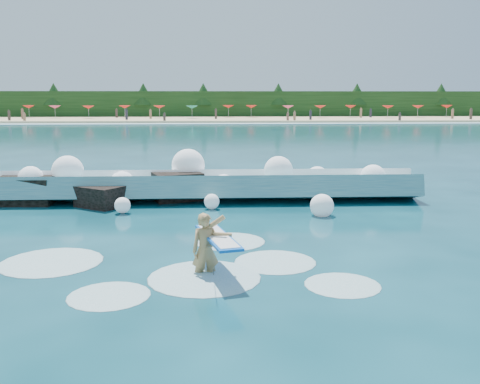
{
  "coord_description": "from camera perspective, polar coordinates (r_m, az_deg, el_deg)",
  "views": [
    {
      "loc": [
        0.73,
        -13.67,
        4.01
      ],
      "look_at": [
        1.5,
        2.0,
        1.2
      ],
      "focal_mm": 40.0,
      "sensor_mm": 36.0,
      "label": 1
    }
  ],
  "objects": [
    {
      "name": "treeline",
      "position": [
        101.68,
        -3.27,
        9.28
      ],
      "size": [
        140.0,
        4.0,
        5.0
      ],
      "primitive_type": "cube",
      "color": "black",
      "rests_on": "ground"
    },
    {
      "name": "surf_foam",
      "position": [
        12.93,
        -6.53,
        -7.97
      ],
      "size": [
        8.85,
        5.87,
        0.13
      ],
      "color": "silver",
      "rests_on": "ground"
    },
    {
      "name": "rock_cluster",
      "position": [
        21.21,
        -15.14,
        0.01
      ],
      "size": [
        7.93,
        3.18,
        1.27
      ],
      "color": "black",
      "rests_on": "ground"
    },
    {
      "name": "beach",
      "position": [
        91.75,
        -3.3,
        7.75
      ],
      "size": [
        140.0,
        20.0,
        0.4
      ],
      "primitive_type": "cube",
      "color": "tan",
      "rests_on": "ground"
    },
    {
      "name": "ground",
      "position": [
        14.26,
        -5.67,
        -6.22
      ],
      "size": [
        200.0,
        200.0,
        0.0
      ],
      "primitive_type": "plane",
      "color": "#07333E",
      "rests_on": "ground"
    },
    {
      "name": "surfer_with_board",
      "position": [
        12.2,
        -3.4,
        -5.92
      ],
      "size": [
        1.17,
        2.91,
        1.72
      ],
      "color": "#A5804D",
      "rests_on": "ground"
    },
    {
      "name": "breaking_wave",
      "position": [
        21.17,
        -3.93,
        0.6
      ],
      "size": [
        16.74,
        2.66,
        1.44
      ],
      "color": "teal",
      "rests_on": "ground"
    },
    {
      "name": "wave_spray",
      "position": [
        20.99,
        -4.54,
        1.69
      ],
      "size": [
        14.3,
        4.97,
        2.0
      ],
      "color": "white",
      "rests_on": "ground"
    },
    {
      "name": "wet_band",
      "position": [
        80.77,
        -3.36,
        7.31
      ],
      "size": [
        140.0,
        5.0,
        0.08
      ],
      "primitive_type": "cube",
      "color": "silver",
      "rests_on": "ground"
    },
    {
      "name": "beach_umbrellas",
      "position": [
        93.52,
        -3.58,
        9.04
      ],
      "size": [
        110.69,
        6.9,
        0.5
      ],
      "color": "#DB4065",
      "rests_on": "ground"
    },
    {
      "name": "beachgoers",
      "position": [
        90.71,
        -6.19,
        8.26
      ],
      "size": [
        105.53,
        12.33,
        1.88
      ],
      "color": "#3F332D",
      "rests_on": "ground"
    }
  ]
}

